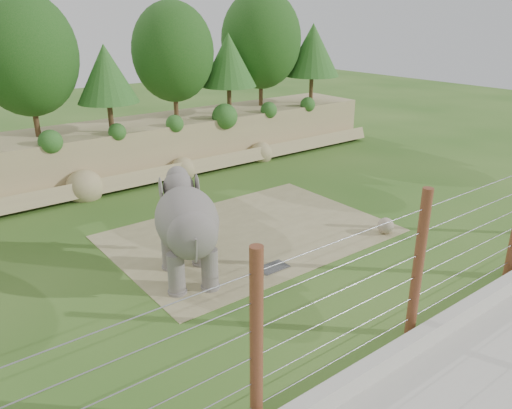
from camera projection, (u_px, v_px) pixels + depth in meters
ground at (293, 268)px, 16.22m from camera, size 90.00×90.00×0.00m
back_embankment at (133, 95)px, 24.49m from camera, size 30.00×5.52×8.77m
dirt_patch at (250, 233)px, 18.72m from camera, size 10.00×7.00×0.02m
drain_grate at (273, 267)px, 16.18m from camera, size 1.00×0.60×0.03m
elephant at (187, 233)px, 15.06m from camera, size 2.89×4.11×3.06m
stone_ball at (386, 226)px, 18.61m from camera, size 0.61×0.61×0.61m
retaining_wall at (427, 335)px, 12.44m from camera, size 26.00×0.35×0.50m
walkway at (504, 387)px, 11.05m from camera, size 26.00×4.00×0.01m
barrier_fence at (418, 265)px, 12.18m from camera, size 20.26×0.26×4.00m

